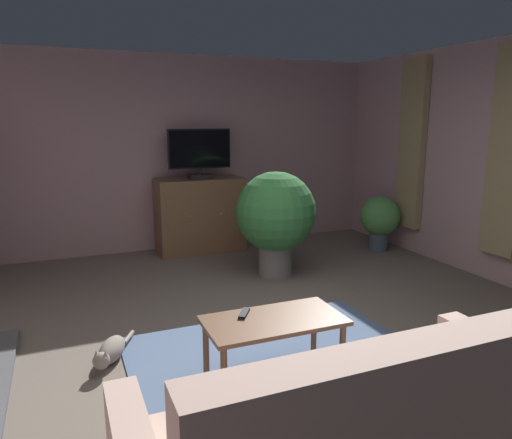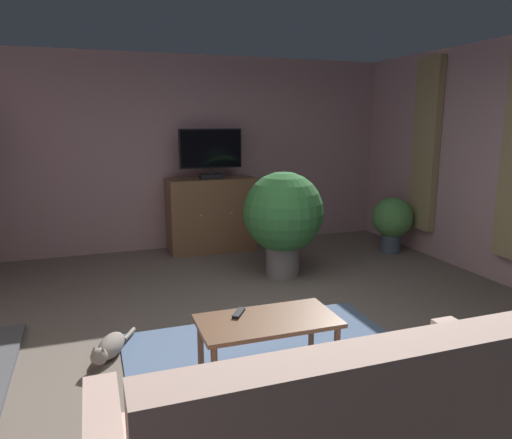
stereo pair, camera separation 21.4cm
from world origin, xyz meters
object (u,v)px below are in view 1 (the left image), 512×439
Objects in this scene: potted_plant_small_fern_corner at (380,218)px; potted_plant_leafy_by_curtain at (276,215)px; coffee_table at (274,326)px; cat at (111,351)px; television at (200,152)px; tv_cabinet at (200,216)px; tv_remote at (244,313)px.

potted_plant_leafy_by_curtain is at bearing -166.27° from potted_plant_small_fern_corner.
cat is (-1.04, 0.71, -0.32)m from coffee_table.
television is 3.61m from coffee_table.
coffee_table is 1.61× the size of cat.
cat is at bearing -118.55° from tv_cabinet.
tv_cabinet is 1.22× the size of coffee_table.
coffee_table is at bearing -137.79° from potted_plant_small_fern_corner.
potted_plant_small_fern_corner reaches higher than coffee_table.
tv_remote is 0.28× the size of cat.
television reaches higher than tv_cabinet.
cat is at bearing 91.32° from tv_remote.
cat is (-2.03, -1.40, -0.64)m from potted_plant_leafy_by_curtain.
potted_plant_leafy_by_curtain is at bearing 34.50° from cat.
tv_cabinet reaches higher than coffee_table.
television reaches higher than coffee_table.
potted_plant_leafy_by_curtain is (-1.82, -0.44, 0.27)m from potted_plant_small_fern_corner.
coffee_table is at bearing -115.19° from potted_plant_leafy_by_curtain.
television is at bearing 23.15° from tv_remote.
tv_cabinet is at bearing 23.32° from tv_remote.
television reaches higher than cat.
television is at bearing -90.00° from tv_cabinet.
tv_cabinet reaches higher than potted_plant_small_fern_corner.
potted_plant_small_fern_corner is at bearing -22.03° from tv_cabinet.
potted_plant_small_fern_corner is at bearing -16.91° from tv_remote.
coffee_table is 1.26× the size of potted_plant_small_fern_corner.
cat is (-3.85, -1.84, -0.37)m from potted_plant_small_fern_corner.
television is 1.42× the size of cat.
potted_plant_leafy_by_curtain is (0.52, -1.34, -0.65)m from television.
potted_plant_small_fern_corner is (2.81, 2.55, 0.06)m from coffee_table.
potted_plant_leafy_by_curtain reaches higher than potted_plant_small_fern_corner.
tv_remote is 0.14× the size of potted_plant_leafy_by_curtain.
potted_plant_leafy_by_curtain reaches higher than tv_remote.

